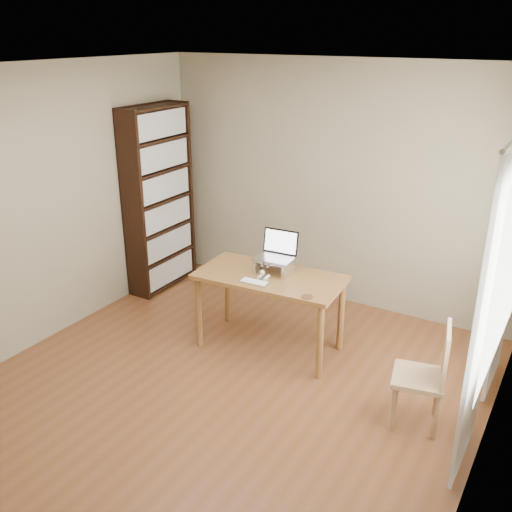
# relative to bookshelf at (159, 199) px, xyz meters

# --- Properties ---
(room) EXTENTS (4.04, 4.54, 2.64)m
(room) POSITION_rel_bookshelf_xyz_m (1.86, -1.54, 0.25)
(room) COLOR brown
(room) RESTS_ON ground
(bookshelf) EXTENTS (0.30, 0.90, 2.10)m
(bookshelf) POSITION_rel_bookshelf_xyz_m (0.00, 0.00, 0.00)
(bookshelf) COLOR black
(bookshelf) RESTS_ON ground
(curtains) EXTENTS (0.03, 1.90, 2.25)m
(curtains) POSITION_rel_bookshelf_xyz_m (3.75, -0.75, 0.12)
(curtains) COLOR white
(curtains) RESTS_ON ground
(desk) EXTENTS (1.39, 0.77, 0.75)m
(desk) POSITION_rel_bookshelf_xyz_m (1.81, -0.62, -0.40)
(desk) COLOR brown
(desk) RESTS_ON ground
(laptop_stand) EXTENTS (0.32, 0.25, 0.13)m
(laptop_stand) POSITION_rel_bookshelf_xyz_m (1.81, -0.54, -0.22)
(laptop_stand) COLOR silver
(laptop_stand) RESTS_ON desk
(laptop) EXTENTS (0.36, 0.31, 0.24)m
(laptop) POSITION_rel_bookshelf_xyz_m (1.81, -0.48, -0.11)
(laptop) COLOR silver
(laptop) RESTS_ON laptop_stand
(keyboard) EXTENTS (0.27, 0.13, 0.02)m
(keyboard) POSITION_rel_bookshelf_xyz_m (1.78, -0.84, -0.29)
(keyboard) COLOR silver
(keyboard) RESTS_ON desk
(coaster) EXTENTS (0.10, 0.10, 0.01)m
(coaster) POSITION_rel_bookshelf_xyz_m (2.30, -0.85, -0.30)
(coaster) COLOR #50371B
(coaster) RESTS_ON desk
(cat) EXTENTS (0.24, 0.48, 0.15)m
(cat) POSITION_rel_bookshelf_xyz_m (1.79, -0.51, -0.24)
(cat) COLOR #403932
(cat) RESTS_ON desk
(chair) EXTENTS (0.45, 0.45, 0.86)m
(chair) POSITION_rel_bookshelf_xyz_m (3.40, -1.03, -0.59)
(chair) COLOR #A38758
(chair) RESTS_ON ground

